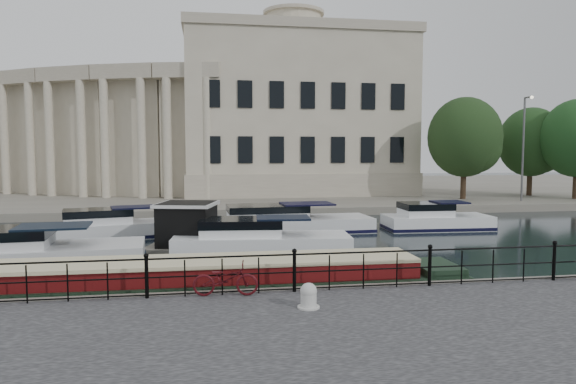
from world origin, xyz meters
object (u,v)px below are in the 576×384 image
at_px(narrowboat, 200,286).
at_px(harbour_hut, 187,228).
at_px(mooring_bollard, 309,296).
at_px(bicycle, 225,279).

height_order(narrowboat, harbour_hut, harbour_hut).
bearing_deg(mooring_bollard, harbour_hut, 106.67).
xyz_separation_m(bicycle, narrowboat, (-0.72, 1.77, -0.65)).
height_order(bicycle, mooring_bollard, bicycle).
bearing_deg(bicycle, narrowboat, 27.76).
bearing_deg(narrowboat, bicycle, -67.38).
xyz_separation_m(bicycle, harbour_hut, (-1.36, 9.86, -0.06)).
bearing_deg(harbour_hut, mooring_bollard, -59.19).
height_order(mooring_bollard, narrowboat, narrowboat).
distance_m(narrowboat, harbour_hut, 8.14).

